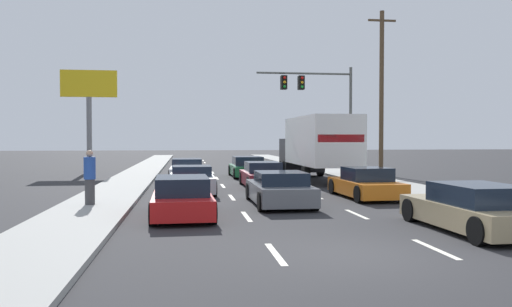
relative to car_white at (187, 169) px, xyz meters
name	(u,v)px	position (x,y,z in m)	size (l,w,h in m)	color
ground_plane	(238,173)	(3.43, 5.02, -0.55)	(140.00, 140.00, 0.00)	#2B2B2D
sidewalk_right	(353,176)	(9.91, 0.02, -0.48)	(2.46, 80.00, 0.14)	#9E9E99
sidewalk_left	(133,178)	(-3.05, 0.02, -0.48)	(2.46, 80.00, 0.14)	#9E9E99
lane_markings	(246,178)	(3.43, 0.33, -0.55)	(3.54, 52.00, 0.01)	silver
car_white	(187,169)	(0.00, 0.00, 0.00)	(2.01, 4.58, 1.17)	white
car_silver	(192,180)	(0.18, -7.82, -0.01)	(1.97, 4.15, 1.17)	#B7BABF
car_red	(182,198)	(-0.17, -14.38, 0.01)	(1.90, 4.46, 1.20)	red
car_green	(247,167)	(3.62, 1.03, 0.03)	(2.02, 4.23, 1.25)	#196B38
car_maroon	(263,176)	(3.56, -5.67, 0.01)	(1.88, 4.42, 1.22)	maroon
car_gray	(280,189)	(3.19, -12.16, -0.01)	(1.96, 4.36, 1.18)	slate
box_truck	(317,145)	(7.03, -2.48, 1.45)	(2.73, 9.12, 3.47)	white
car_orange	(366,184)	(6.91, -10.55, -0.01)	(1.97, 4.18, 1.21)	orange
car_tan	(473,209)	(7.05, -17.89, 0.01)	(1.99, 4.42, 1.20)	tan
traffic_signal_mast	(313,94)	(8.74, 5.07, 4.92)	(6.78, 0.69, 7.34)	#595B56
utility_pole_mid	(381,91)	(12.23, 1.40, 4.78)	(1.80, 0.28, 10.38)	brown
roadside_billboard	(89,100)	(-6.79, 7.44, 4.49)	(3.85, 0.36, 7.12)	slate
pedestrian_near_corner	(90,177)	(-3.21, -12.26, 0.49)	(0.38, 0.38, 1.80)	#3F3F42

